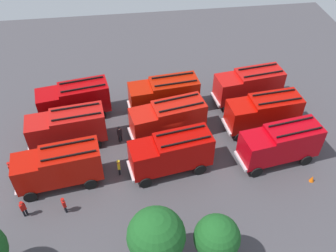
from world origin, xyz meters
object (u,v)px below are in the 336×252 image
object	(u,v)px
fire_truck_5	(67,127)
firefighter_2	(11,169)
fire_truck_7	(171,153)
firefighter_4	(119,167)
fire_truck_8	(59,166)
fire_truck_2	(74,100)
firefighter_1	(120,133)
tree_1	(156,236)
fire_truck_6	(280,143)
fire_truck_1	(164,94)
firefighter_3	(64,205)
fire_truck_4	(168,119)
firefighter_0	(23,208)
tree_0	(217,238)
fire_truck_0	(249,85)
traffic_cone_0	(312,179)
fire_truck_3	(264,112)

from	to	relation	value
fire_truck_5	firefighter_2	bearing A→B (deg)	28.77
fire_truck_7	firefighter_4	xyz separation A→B (m)	(4.58, -0.08, -1.23)
fire_truck_7	fire_truck_8	xyz separation A→B (m)	(9.41, 0.28, 0.00)
fire_truck_2	firefighter_1	distance (m)	6.22
fire_truck_2	tree_1	size ratio (longest dim) A/B	1.27
fire_truck_6	fire_truck_1	bearing A→B (deg)	-51.20
firefighter_1	fire_truck_6	bearing A→B (deg)	-129.14
fire_truck_8	firefighter_3	size ratio (longest dim) A/B	4.63
fire_truck_4	firefighter_3	size ratio (longest dim) A/B	4.67
fire_truck_1	firefighter_2	xyz separation A→B (m)	(14.23, 7.25, -1.16)
fire_truck_4	firefighter_0	distance (m)	14.66
firefighter_0	tree_0	xyz separation A→B (m)	(-13.86, 5.84, 2.33)
fire_truck_2	firefighter_0	bearing A→B (deg)	64.05
fire_truck_4	firefighter_2	xyz separation A→B (m)	(14.13, 3.41, -1.16)
firefighter_0	fire_truck_4	bearing A→B (deg)	-93.93
fire_truck_5	fire_truck_7	size ratio (longest dim) A/B	0.99
fire_truck_0	firefighter_2	size ratio (longest dim) A/B	4.22
tree_1	traffic_cone_0	world-z (taller)	tree_1
fire_truck_3	tree_1	bearing A→B (deg)	42.32
fire_truck_0	fire_truck_1	xyz separation A→B (m)	(9.06, 0.37, 0.00)
fire_truck_8	firefighter_1	world-z (taller)	fire_truck_8
fire_truck_3	fire_truck_5	bearing A→B (deg)	-6.24
fire_truck_4	firefighter_1	world-z (taller)	fire_truck_4
fire_truck_1	fire_truck_8	world-z (taller)	same
fire_truck_8	firefighter_2	world-z (taller)	fire_truck_8
fire_truck_4	fire_truck_5	distance (m)	9.37
fire_truck_6	fire_truck_7	bearing A→B (deg)	-9.81
fire_truck_0	traffic_cone_0	bearing A→B (deg)	94.03
fire_truck_2	firefighter_2	distance (m)	9.24
fire_truck_2	firefighter_0	distance (m)	12.37
fire_truck_0	fire_truck_8	size ratio (longest dim) A/B	1.00
fire_truck_7	firefighter_0	distance (m)	12.61
fire_truck_0	fire_truck_2	size ratio (longest dim) A/B	0.99
fire_truck_0	firefighter_1	bearing A→B (deg)	10.09
firefighter_4	traffic_cone_0	distance (m)	16.73
tree_1	fire_truck_7	bearing A→B (deg)	-104.22
traffic_cone_0	firefighter_3	bearing A→B (deg)	0.86
tree_0	fire_truck_2	bearing A→B (deg)	-59.55
firefighter_1	firefighter_2	world-z (taller)	firefighter_1
fire_truck_4	traffic_cone_0	distance (m)	13.82
firefighter_2	tree_0	bearing A→B (deg)	-50.23
tree_0	fire_truck_1	bearing A→B (deg)	-85.67
fire_truck_7	firefighter_3	world-z (taller)	fire_truck_7
firefighter_4	fire_truck_5	bearing A→B (deg)	-46.50
fire_truck_4	firefighter_0	xyz separation A→B (m)	(12.45, 7.63, -1.23)
fire_truck_2	traffic_cone_0	size ratio (longest dim) A/B	12.36
fire_truck_2	tree_1	bearing A→B (deg)	100.69
fire_truck_4	firefighter_4	size ratio (longest dim) A/B	4.57
fire_truck_1	fire_truck_8	distance (m)	13.02
fire_truck_6	tree_1	distance (m)	14.84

